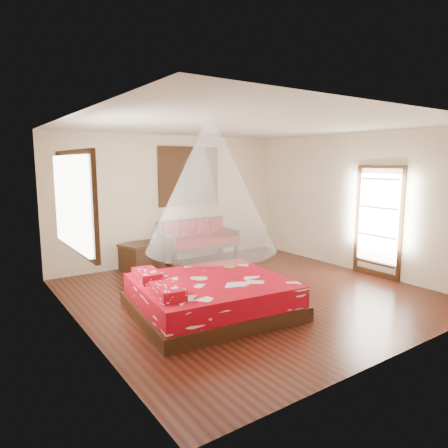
{
  "coord_description": "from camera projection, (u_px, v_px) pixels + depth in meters",
  "views": [
    {
      "loc": [
        -4.07,
        -5.19,
        2.21
      ],
      "look_at": [
        -0.18,
        0.46,
        1.15
      ],
      "focal_mm": 32.0,
      "sensor_mm": 36.0,
      "label": 1
    }
  ],
  "objects": [
    {
      "name": "window_left",
      "position": [
        76.0,
        202.0,
        5.22
      ],
      "size": [
        0.1,
        1.74,
        1.34
      ],
      "color": "black",
      "rests_on": "wall_left"
    },
    {
      "name": "wine_tray",
      "position": [
        230.0,
        265.0,
        6.52
      ],
      "size": [
        0.22,
        0.22,
        0.18
      ],
      "rotation": [
        0.0,
        0.0,
        0.26
      ],
      "color": "brown",
      "rests_on": "bed"
    },
    {
      "name": "daybed",
      "position": [
        197.0,
        239.0,
        8.93
      ],
      "size": [
        1.71,
        0.76,
        0.94
      ],
      "color": "black",
      "rests_on": "floor"
    },
    {
      "name": "storage_chest",
      "position": [
        142.0,
        256.0,
        8.29
      ],
      "size": [
        0.97,
        0.83,
        0.56
      ],
      "rotation": [
        0.0,
        0.0,
        0.32
      ],
      "color": "black",
      "rests_on": "floor"
    },
    {
      "name": "bed",
      "position": [
        210.0,
        296.0,
        5.91
      ],
      "size": [
        2.41,
        2.23,
        0.65
      ],
      "rotation": [
        0.0,
        0.0,
        -0.11
      ],
      "color": "black",
      "rests_on": "floor"
    },
    {
      "name": "room",
      "position": [
        248.0,
        212.0,
        6.63
      ],
      "size": [
        5.54,
        5.54,
        2.84
      ],
      "color": "black",
      "rests_on": "ground"
    },
    {
      "name": "mosquito_net_main",
      "position": [
        211.0,
        188.0,
        5.67
      ],
      "size": [
        1.89,
        1.89,
        1.8
      ],
      "primitive_type": "cone",
      "color": "white",
      "rests_on": "ceiling"
    },
    {
      "name": "glazed_door",
      "position": [
        378.0,
        222.0,
        7.71
      ],
      "size": [
        0.08,
        1.02,
        2.16
      ],
      "color": "black",
      "rests_on": "floor"
    },
    {
      "name": "shutter_panel",
      "position": [
        189.0,
        176.0,
        9.0
      ],
      "size": [
        1.52,
        0.06,
        1.32
      ],
      "color": "black",
      "rests_on": "wall_back"
    },
    {
      "name": "mosquito_net_daybed",
      "position": [
        200.0,
        172.0,
        8.6
      ],
      "size": [
        0.84,
        0.84,
        1.5
      ],
      "primitive_type": "cone",
      "color": "white",
      "rests_on": "ceiling"
    }
  ]
}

